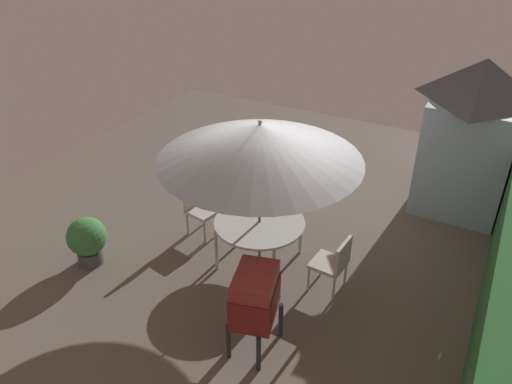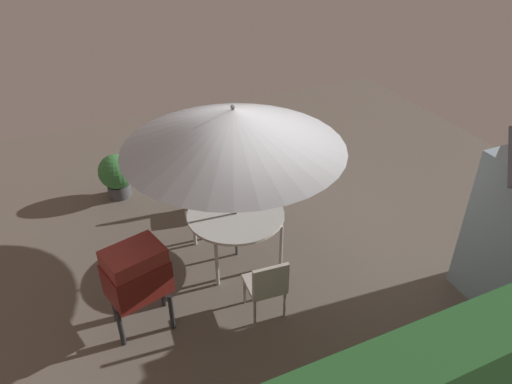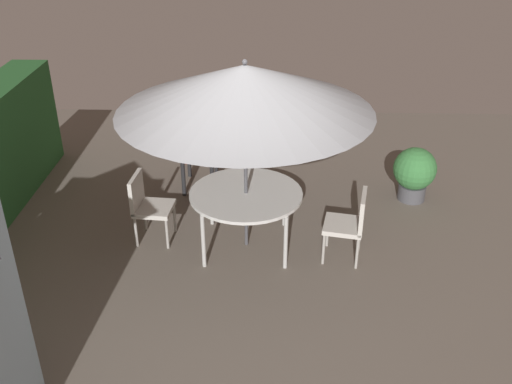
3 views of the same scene
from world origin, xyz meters
The scene contains 7 objects.
ground_plane centered at (0.00, 0.00, 0.00)m, with size 11.00×11.00×0.00m, color #6B6056.
patio_table centered at (0.75, 0.01, 0.70)m, with size 1.39×1.39×0.75m.
patio_umbrella centered at (0.75, 0.01, 2.07)m, with size 2.94×2.94×2.40m.
bbq_grill centered at (2.33, 0.77, 0.85)m, with size 0.80×0.66×1.20m.
chair_near_shed centered at (0.50, -1.26, 0.52)m, with size 0.54×0.55×0.90m.
chair_far_side centered at (0.86, 1.26, 0.52)m, with size 0.50×0.50×0.90m.
potted_plant_by_shed centered at (2.01, -2.33, 0.44)m, with size 0.61×0.61×0.79m.
Camera 3 is at (-5.50, -0.31, 4.18)m, focal length 41.06 mm.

